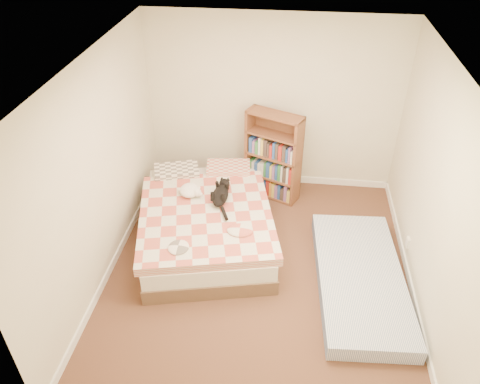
# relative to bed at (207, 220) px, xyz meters

# --- Properties ---
(room) EXTENTS (3.51, 4.01, 2.51)m
(room) POSITION_rel_bed_xyz_m (0.72, -0.58, 0.93)
(room) COLOR #4B2C20
(room) RESTS_ON ground
(bed) EXTENTS (1.95, 2.44, 0.58)m
(bed) POSITION_rel_bed_xyz_m (0.00, 0.00, 0.00)
(bed) COLOR brown
(bed) RESTS_ON room
(bookshelf) EXTENTS (0.88, 0.56, 1.30)m
(bookshelf) POSITION_rel_bed_xyz_m (0.77, 1.06, 0.23)
(bookshelf) COLOR brown
(bookshelf) RESTS_ON room
(floor_mattress) EXTENTS (1.07, 2.14, 0.19)m
(floor_mattress) POSITION_rel_bed_xyz_m (1.89, -0.64, -0.17)
(floor_mattress) COLOR #667CAB
(floor_mattress) RESTS_ON room
(black_cat) EXTENTS (0.26, 0.74, 0.17)m
(black_cat) POSITION_rel_bed_xyz_m (0.17, 0.13, 0.33)
(black_cat) COLOR black
(black_cat) RESTS_ON bed
(white_dog) EXTENTS (0.34, 0.35, 0.14)m
(white_dog) POSITION_rel_bed_xyz_m (-0.22, 0.16, 0.33)
(white_dog) COLOR white
(white_dog) RESTS_ON bed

